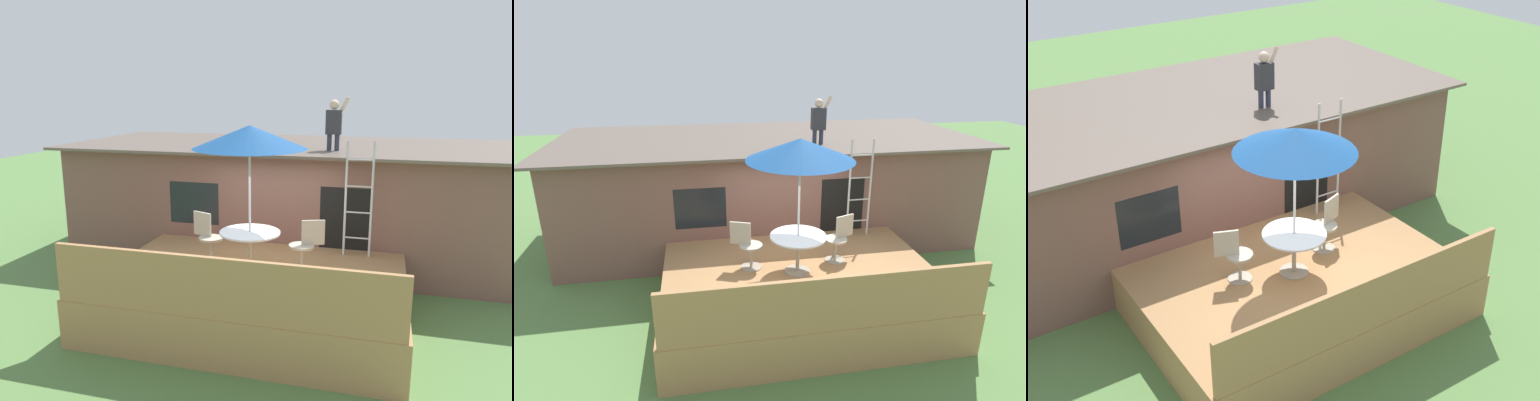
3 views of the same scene
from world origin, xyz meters
The scene contains 10 objects.
ground_plane centered at (0.00, 0.00, 0.00)m, with size 40.00×40.00×0.00m, color #567F42.
house centered at (0.00, 3.60, 1.34)m, with size 10.50×4.50×2.66m.
deck centered at (0.00, 0.00, 0.40)m, with size 5.12×3.96×0.80m, color #A87A4C.
deck_railing centered at (0.00, -1.93, 1.25)m, with size 5.02×0.08×0.90m, color #A87A4C.
patio_table centered at (-0.06, -0.13, 1.39)m, with size 1.04×1.04×0.74m.
patio_umbrella centered at (-0.06, -0.13, 3.15)m, with size 1.90×1.90×2.54m.
step_ladder centered at (1.66, 1.27, 1.90)m, with size 0.52×0.04×2.20m.
person_figure centered at (1.03, 2.46, 3.27)m, with size 0.47×0.20×1.11m.
patio_chair_left centered at (-0.96, 0.22, 1.26)m, with size 0.60×0.44×0.92m.
patio_chair_right centered at (0.85, 0.20, 1.26)m, with size 0.60×0.44×0.92m.
Camera 2 is at (-1.81, -6.93, 4.72)m, focal length 29.43 mm.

